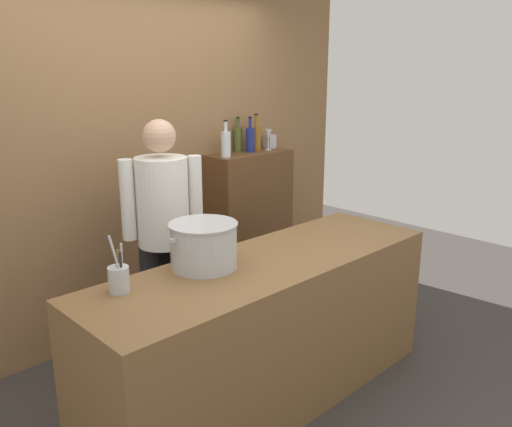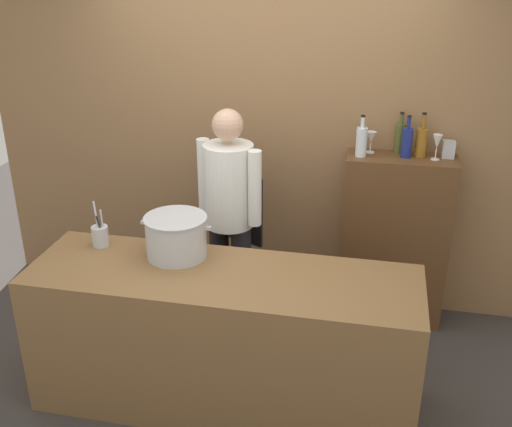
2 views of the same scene
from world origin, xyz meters
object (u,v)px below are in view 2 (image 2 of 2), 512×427
at_px(chef, 230,208).
at_px(wine_glass_short, 437,143).
at_px(wine_bottle_amber, 421,141).
at_px(wine_bottle_clear, 361,141).
at_px(utensil_crock, 100,235).
at_px(spice_tin_silver, 448,149).
at_px(wine_glass_wide, 371,138).
at_px(stockpot_large, 176,236).
at_px(wine_bottle_olive, 400,137).
at_px(wine_bottle_cobalt, 407,142).

relative_size(chef, wine_glass_short, 9.35).
bearing_deg(wine_bottle_amber, wine_bottle_clear, -169.70).
xyz_separation_m(utensil_crock, wine_bottle_clear, (1.54, 0.96, 0.42)).
relative_size(wine_bottle_amber, spice_tin_silver, 2.64).
bearing_deg(wine_glass_wide, wine_glass_short, -8.63).
relative_size(chef, utensil_crock, 5.62).
relative_size(wine_bottle_clear, wine_glass_wide, 1.91).
xyz_separation_m(stockpot_large, spice_tin_silver, (1.62, 1.08, 0.31)).
bearing_deg(wine_bottle_olive, wine_glass_short, -25.31).
bearing_deg(wine_glass_wide, wine_bottle_amber, -3.48).
distance_m(stockpot_large, utensil_crock, 0.51).
bearing_deg(wine_glass_wide, wine_bottle_clear, -123.66).
xyz_separation_m(wine_bottle_clear, spice_tin_silver, (0.59, 0.09, -0.05)).
relative_size(wine_bottle_cobalt, spice_tin_silver, 2.51).
bearing_deg(wine_bottle_olive, wine_glass_wide, -166.24).
bearing_deg(wine_glass_short, utensil_crock, -154.18).
distance_m(utensil_crock, wine_bottle_cobalt, 2.14).
relative_size(wine_bottle_clear, spice_tin_silver, 2.48).
bearing_deg(utensil_crock, chef, 41.84).
distance_m(wine_bottle_cobalt, wine_glass_wide, 0.25).
xyz_separation_m(utensil_crock, wine_glass_wide, (1.60, 1.05, 0.42)).
height_order(wine_glass_short, spice_tin_silver, wine_glass_short).
distance_m(wine_bottle_amber, wine_glass_short, 0.11).
bearing_deg(wine_bottle_amber, chef, -161.35).
relative_size(chef, wine_glass_wide, 10.90).
distance_m(wine_bottle_olive, wine_bottle_amber, 0.16).
relative_size(utensil_crock, wine_glass_short, 1.66).
distance_m(utensil_crock, wine_bottle_clear, 1.86).
distance_m(utensil_crock, wine_glass_short, 2.31).
distance_m(chef, wine_glass_short, 1.48).
bearing_deg(chef, wine_glass_wide, -129.70).
height_order(wine_bottle_amber, wine_glass_short, wine_bottle_amber).
relative_size(chef, wine_bottle_clear, 5.70).
relative_size(wine_bottle_olive, wine_bottle_cobalt, 0.98).
height_order(wine_bottle_amber, spice_tin_silver, wine_bottle_amber).
bearing_deg(wine_bottle_clear, spice_tin_silver, 9.03).
height_order(wine_bottle_olive, wine_bottle_cobalt, wine_bottle_cobalt).
height_order(wine_bottle_cobalt, wine_bottle_amber, wine_bottle_amber).
bearing_deg(spice_tin_silver, wine_glass_wide, 179.96).
bearing_deg(wine_bottle_cobalt, wine_bottle_clear, -171.97).
height_order(utensil_crock, wine_glass_short, wine_glass_short).
bearing_deg(chef, wine_bottle_cobalt, -136.84).
bearing_deg(wine_bottle_clear, wine_glass_wide, 56.34).
distance_m(chef, stockpot_large, 0.66).
bearing_deg(spice_tin_silver, stockpot_large, -146.23).
bearing_deg(wine_glass_wide, chef, -154.08).
xyz_separation_m(utensil_crock, wine_bottle_cobalt, (1.84, 1.00, 0.42)).
height_order(utensil_crock, wine_glass_wide, wine_glass_wide).
height_order(wine_bottle_cobalt, wine_glass_short, wine_bottle_cobalt).
bearing_deg(chef, wine_bottle_clear, -133.26).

